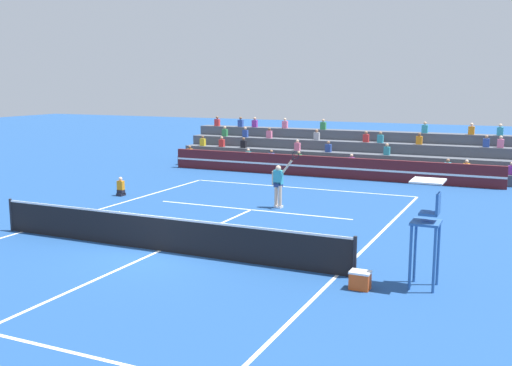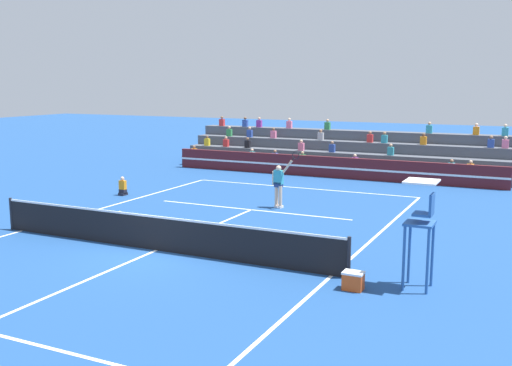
% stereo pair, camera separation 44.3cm
% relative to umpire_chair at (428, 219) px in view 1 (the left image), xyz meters
% --- Properties ---
extents(ground_plane, '(120.00, 120.00, 0.00)m').
position_rel_umpire_chair_xyz_m(ground_plane, '(-7.72, 0.00, -1.72)').
color(ground_plane, navy).
extents(court_lines, '(11.10, 23.90, 0.01)m').
position_rel_umpire_chair_xyz_m(court_lines, '(-7.72, 0.00, -1.71)').
color(court_lines, white).
rests_on(court_lines, ground).
extents(tennis_net, '(12.00, 0.10, 1.10)m').
position_rel_umpire_chair_xyz_m(tennis_net, '(-7.72, 0.00, -1.17)').
color(tennis_net, black).
rests_on(tennis_net, ground).
extents(sponsor_banner_wall, '(18.00, 0.26, 1.10)m').
position_rel_umpire_chair_xyz_m(sponsor_banner_wall, '(-7.72, 15.56, -1.17)').
color(sponsor_banner_wall, '#51191E').
rests_on(sponsor_banner_wall, ground).
extents(bleacher_stand, '(19.22, 3.80, 2.83)m').
position_rel_umpire_chair_xyz_m(bleacher_stand, '(-7.73, 18.73, -0.88)').
color(bleacher_stand, '#4C515B').
rests_on(bleacher_stand, ground).
extents(umpire_chair, '(0.76, 0.84, 2.67)m').
position_rel_umpire_chair_xyz_m(umpire_chair, '(0.00, 0.00, 0.00)').
color(umpire_chair, '#285699').
rests_on(umpire_chair, ground).
extents(ball_kid_courtside, '(0.30, 0.36, 0.84)m').
position_rel_umpire_chair_xyz_m(ball_kid_courtside, '(-14.23, 6.70, -1.39)').
color(ball_kid_courtside, black).
rests_on(ball_kid_courtside, ground).
extents(tennis_player, '(1.25, 0.37, 2.37)m').
position_rel_umpire_chair_xyz_m(tennis_player, '(-6.90, 7.27, -0.73)').
color(tennis_player, beige).
rests_on(tennis_player, ground).
extents(tennis_ball, '(0.07, 0.07, 0.07)m').
position_rel_umpire_chair_xyz_m(tennis_ball, '(-12.09, 3.77, -1.68)').
color(tennis_ball, '#C6DB33').
rests_on(tennis_ball, ground).
extents(equipment_cooler, '(0.50, 0.38, 0.45)m').
position_rel_umpire_chair_xyz_m(equipment_cooler, '(-1.42, -0.78, -1.49)').
color(equipment_cooler, '#D84C19').
rests_on(equipment_cooler, ground).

